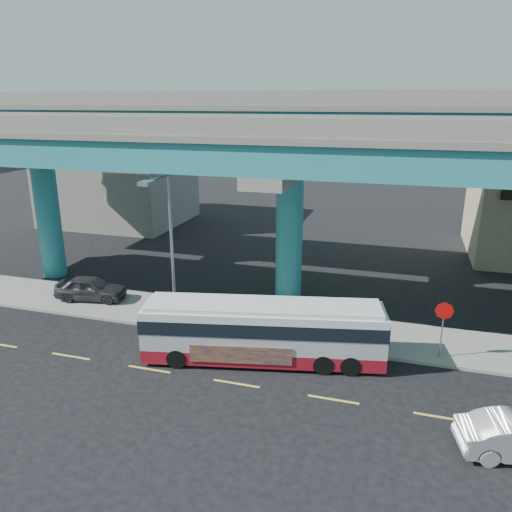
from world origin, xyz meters
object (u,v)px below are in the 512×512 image
(stop_sign, at_px, (444,318))
(street_lamp, at_px, (166,231))
(transit_bus, at_px, (263,329))
(parked_car, at_px, (91,288))

(stop_sign, bearing_deg, street_lamp, -157.36)
(street_lamp, xyz_separation_m, stop_sign, (12.86, 0.74, -3.18))
(street_lamp, bearing_deg, stop_sign, 3.31)
(transit_bus, height_order, parked_car, transit_bus)
(parked_car, relative_size, street_lamp, 0.54)
(street_lamp, height_order, stop_sign, street_lamp)
(street_lamp, bearing_deg, parked_car, 160.39)
(street_lamp, distance_m, stop_sign, 13.27)
(transit_bus, distance_m, parked_car, 11.98)
(transit_bus, xyz_separation_m, parked_car, (-11.39, 3.67, -0.66))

